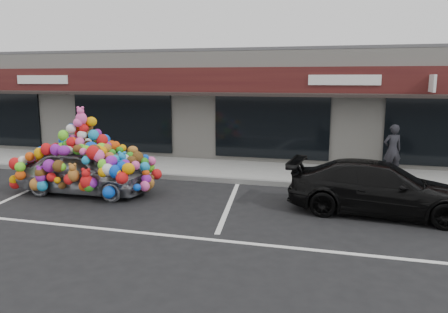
# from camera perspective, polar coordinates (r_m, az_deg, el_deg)

# --- Properties ---
(ground) EXTENTS (90.00, 90.00, 0.00)m
(ground) POSITION_cam_1_polar(r_m,az_deg,el_deg) (12.12, -12.54, -5.42)
(ground) COLOR black
(ground) RESTS_ON ground
(shop_building) EXTENTS (24.00, 7.20, 4.31)m
(shop_building) POSITION_cam_1_polar(r_m,az_deg,el_deg) (19.56, -1.15, 7.13)
(shop_building) COLOR beige
(shop_building) RESTS_ON ground
(sidewalk) EXTENTS (26.00, 3.00, 0.15)m
(sidewalk) POSITION_cam_1_polar(r_m,az_deg,el_deg) (15.64, -5.74, -1.42)
(sidewalk) COLOR gray
(sidewalk) RESTS_ON ground
(kerb) EXTENTS (26.00, 0.18, 0.16)m
(kerb) POSITION_cam_1_polar(r_m,az_deg,el_deg) (14.28, -7.89, -2.58)
(kerb) COLOR slate
(kerb) RESTS_ON ground
(parking_stripe_left) EXTENTS (0.73, 4.37, 0.01)m
(parking_stripe_left) POSITION_cam_1_polar(r_m,az_deg,el_deg) (14.02, -23.83, -3.91)
(parking_stripe_left) COLOR silver
(parking_stripe_left) RESTS_ON ground
(parking_stripe_mid) EXTENTS (0.73, 4.37, 0.01)m
(parking_stripe_mid) POSITION_cam_1_polar(r_m,az_deg,el_deg) (11.31, 0.69, -6.29)
(parking_stripe_mid) COLOR silver
(parking_stripe_mid) RESTS_ON ground
(lane_line) EXTENTS (14.00, 0.12, 0.01)m
(lane_line) POSITION_cam_1_polar(r_m,az_deg,el_deg) (9.31, -8.14, -10.08)
(lane_line) COLOR silver
(lane_line) RESTS_ON ground
(toy_car) EXTENTS (2.72, 3.99, 2.31)m
(toy_car) POSITION_cam_1_polar(r_m,az_deg,el_deg) (12.85, -17.81, -1.18)
(toy_car) COLOR gray
(toy_car) RESTS_ON ground
(black_sedan) EXTENTS (2.11, 4.45, 1.25)m
(black_sedan) POSITION_cam_1_polar(r_m,az_deg,el_deg) (11.08, 19.69, -3.91)
(black_sedan) COLOR black
(black_sedan) RESTS_ON ground
(pedestrian_a) EXTENTS (0.70, 0.58, 1.63)m
(pedestrian_a) POSITION_cam_1_polar(r_m,az_deg,el_deg) (14.89, 21.14, 0.83)
(pedestrian_a) COLOR black
(pedestrian_a) RESTS_ON sidewalk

